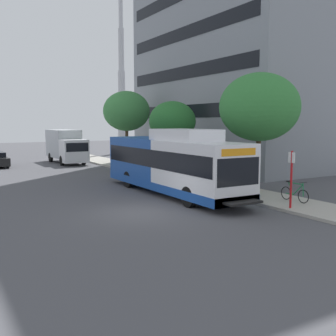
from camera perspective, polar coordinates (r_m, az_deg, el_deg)
ground_plane at (r=25.55m, az=-11.66°, el=-2.72°), size 120.00×120.00×0.00m
sidewalk_curb at (r=26.85m, az=4.06°, el=-2.01°), size 3.00×56.00×0.14m
transit_bus at (r=22.64m, az=0.51°, el=0.60°), size 2.58×12.25×3.65m
bus_stop_sign_pole at (r=19.08m, az=16.92°, el=-0.95°), size 0.10×0.36×2.60m
bicycle_parked at (r=20.88m, az=17.34°, el=-3.36°), size 0.52×1.76×1.02m
street_tree_near_stop at (r=23.78m, az=12.70°, el=8.32°), size 4.55×4.55×6.66m
street_tree_mid_block at (r=30.51m, az=0.62°, el=6.56°), size 3.50×3.50×5.43m
street_tree_far_block at (r=37.80m, az=-5.84°, el=7.93°), size 4.29×4.29×6.71m
box_truck_background at (r=41.17m, az=-14.15°, el=3.10°), size 2.32×7.01×3.25m
lattice_comm_tower at (r=53.22m, az=-6.51°, el=10.32°), size 1.10×1.10×23.43m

